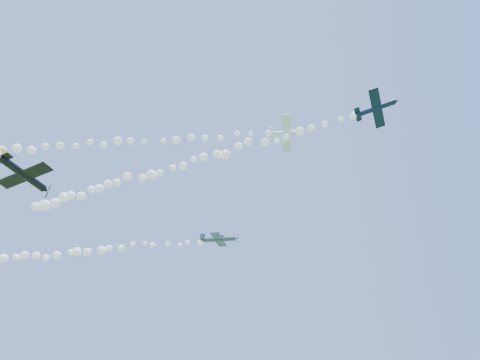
% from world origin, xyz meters
% --- Properties ---
extents(plane_white, '(6.74, 6.87, 2.34)m').
position_xyz_m(plane_white, '(14.76, -7.38, 54.47)').
color(plane_white, white).
extents(smoke_trail_white, '(83.74, 14.54, 2.87)m').
position_xyz_m(smoke_trail_white, '(-29.08, -13.90, 54.17)').
color(smoke_trail_white, white).
extents(plane_navy, '(7.32, 7.72, 2.06)m').
position_xyz_m(plane_navy, '(29.59, -10.26, 53.59)').
color(plane_navy, '#0B1933').
extents(smoke_trail_navy, '(67.02, 12.41, 2.87)m').
position_xyz_m(smoke_trail_navy, '(-6.07, -4.86, 53.36)').
color(smoke_trail_navy, white).
extents(plane_grey, '(7.85, 8.06, 2.68)m').
position_xyz_m(plane_grey, '(-1.80, 10.15, 46.38)').
color(plane_grey, '#3D4959').
extents(smoke_trail_grey, '(70.34, 7.54, 3.45)m').
position_xyz_m(smoke_trail_grey, '(-39.31, 7.56, 45.99)').
color(smoke_trail_grey, white).
extents(plane_black, '(7.84, 7.40, 2.06)m').
position_xyz_m(plane_black, '(-14.85, -26.40, 33.44)').
color(plane_black, black).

